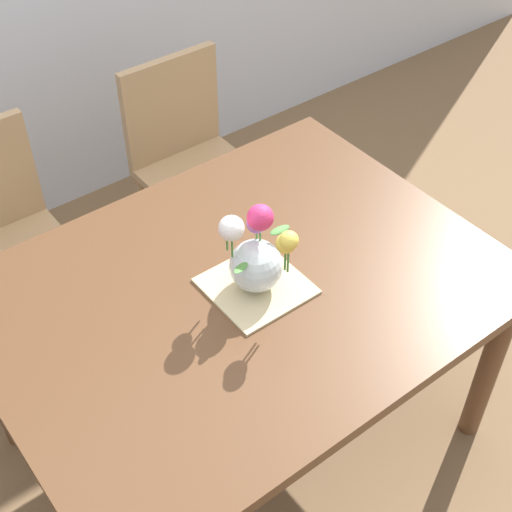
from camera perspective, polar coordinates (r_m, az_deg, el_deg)
The scene contains 6 objects.
ground_plane at distance 2.64m, azimuth -0.90°, elevation -13.65°, with size 12.00×12.00×0.00m, color brown.
dining_table at distance 2.12m, azimuth -1.10°, elevation -3.91°, with size 1.45×1.09×0.74m.
chair_left at distance 2.70m, azimuth -19.40°, elevation 1.50°, with size 0.42×0.42×0.90m.
chair_right at distance 2.94m, azimuth -5.24°, elevation 7.88°, with size 0.42×0.42×0.90m.
placemat at distance 2.05m, azimuth 0.00°, elevation -2.36°, with size 0.26×0.26×0.01m, color #CCB789.
flower_vase at distance 1.96m, azimuth -0.00°, elevation 0.03°, with size 0.24×0.21×0.26m.
Camera 1 is at (-0.85, -1.17, 2.21)m, focal length 51.00 mm.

